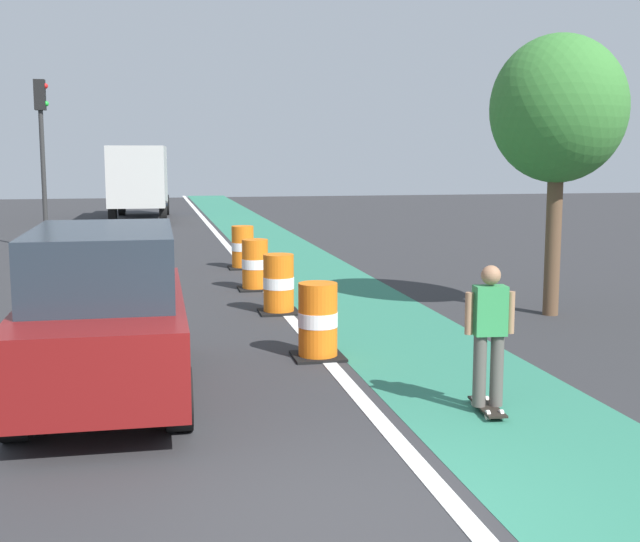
{
  "coord_description": "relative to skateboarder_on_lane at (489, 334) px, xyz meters",
  "views": [
    {
      "loc": [
        -1.53,
        -6.16,
        2.92
      ],
      "look_at": [
        1.07,
        6.36,
        1.1
      ],
      "focal_mm": 46.5,
      "sensor_mm": 36.0,
      "label": 1
    }
  ],
  "objects": [
    {
      "name": "traffic_barrel_far",
      "position": [
        -1.37,
        12.43,
        -0.38
      ],
      "size": [
        0.73,
        0.73,
        1.09
      ],
      "color": "orange",
      "rests_on": "ground"
    },
    {
      "name": "traffic_light_corner",
      "position": [
        -6.77,
        17.82,
        2.59
      ],
      "size": [
        0.41,
        0.32,
        5.1
      ],
      "color": "#2D2D2D",
      "rests_on": "ground"
    },
    {
      "name": "delivery_truck_down_block",
      "position": [
        -4.03,
        29.0,
        0.94
      ],
      "size": [
        2.64,
        7.69,
        3.23
      ],
      "color": "beige",
      "rests_on": "ground"
    },
    {
      "name": "traffic_barrel_front",
      "position": [
        -1.37,
        2.88,
        -0.38
      ],
      "size": [
        0.73,
        0.73,
        1.09
      ],
      "color": "orange",
      "rests_on": "ground"
    },
    {
      "name": "ground_plane",
      "position": [
        -2.18,
        -2.36,
        -0.91
      ],
      "size": [
        100.0,
        100.0,
        0.0
      ],
      "primitive_type": "plane",
      "color": "#2D2D30"
    },
    {
      "name": "traffic_barrel_mid",
      "position": [
        -1.4,
        6.35,
        -0.38
      ],
      "size": [
        0.73,
        0.73,
        1.09
      ],
      "color": "orange",
      "rests_on": "ground"
    },
    {
      "name": "skateboarder_on_lane",
      "position": [
        0.0,
        0.0,
        0.0
      ],
      "size": [
        0.57,
        0.82,
        1.69
      ],
      "color": "black",
      "rests_on": "ground"
    },
    {
      "name": "parked_suv_nearest",
      "position": [
        -4.25,
        1.52,
        0.12
      ],
      "size": [
        1.96,
        4.62,
        2.04
      ],
      "color": "maroon",
      "rests_on": "ground"
    },
    {
      "name": "bike_lane_strip",
      "position": [
        0.22,
        9.64,
        -0.91
      ],
      "size": [
        2.5,
        80.0,
        0.01
      ],
      "primitive_type": "cube",
      "color": "#2D755B",
      "rests_on": "ground"
    },
    {
      "name": "traffic_barrel_back",
      "position": [
        -1.49,
        9.07,
        -0.38
      ],
      "size": [
        0.73,
        0.73,
        1.09
      ],
      "color": "orange",
      "rests_on": "ground"
    },
    {
      "name": "lane_divider_stripe",
      "position": [
        -1.28,
        9.64,
        -0.91
      ],
      "size": [
        0.2,
        80.0,
        0.01
      ],
      "primitive_type": "cube",
      "color": "silver",
      "rests_on": "ground"
    },
    {
      "name": "street_tree_sidewalk",
      "position": [
        3.43,
        5.16,
        2.76
      ],
      "size": [
        2.4,
        2.4,
        5.0
      ],
      "color": "brown",
      "rests_on": "ground"
    }
  ]
}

